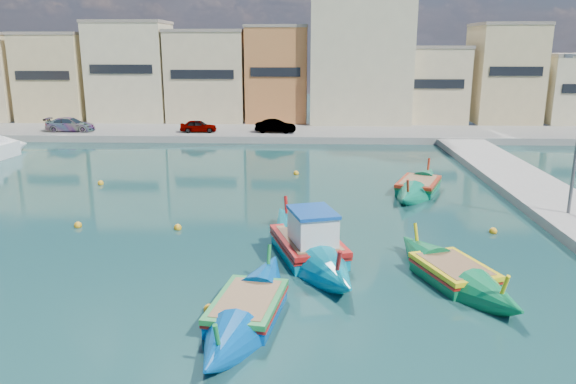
% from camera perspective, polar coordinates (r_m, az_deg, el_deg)
% --- Properties ---
extents(ground, '(160.00, 160.00, 0.00)m').
position_cam_1_polar(ground, '(22.56, -10.92, -7.20)').
color(ground, '#113535').
rests_on(ground, ground).
extents(north_quay, '(80.00, 8.00, 0.60)m').
position_cam_1_polar(north_quay, '(53.21, -3.19, 5.97)').
color(north_quay, gray).
rests_on(north_quay, ground).
extents(north_townhouses, '(83.20, 7.87, 10.19)m').
position_cam_1_polar(north_townhouses, '(59.84, 3.94, 11.44)').
color(north_townhouses, '#C9B58B').
rests_on(north_townhouses, ground).
extents(church_block, '(10.00, 10.00, 19.10)m').
position_cam_1_polar(church_block, '(60.56, 7.23, 14.63)').
color(church_block, beige).
rests_on(church_block, ground).
extents(parked_cars, '(23.12, 1.96, 1.28)m').
position_cam_1_polar(parked_cars, '(53.27, -13.23, 6.61)').
color(parked_cars, '#4C1919').
rests_on(parked_cars, north_quay).
extents(luzzu_turquoise_cabin, '(5.01, 10.23, 3.22)m').
position_cam_1_polar(luzzu_turquoise_cabin, '(22.84, 2.11, -5.61)').
color(luzzu_turquoise_cabin, '#0088A5').
rests_on(luzzu_turquoise_cabin, ground).
extents(luzzu_cyan_mid, '(4.99, 8.68, 2.52)m').
position_cam_1_polar(luzzu_cyan_mid, '(33.68, 13.09, 0.46)').
color(luzzu_cyan_mid, '#0B7554').
rests_on(luzzu_cyan_mid, ground).
extents(luzzu_blue_south, '(3.16, 8.46, 2.39)m').
position_cam_1_polar(luzzu_blue_south, '(18.03, -4.14, -11.89)').
color(luzzu_blue_south, '#004EA6').
rests_on(luzzu_blue_south, ground).
extents(luzzu_cyan_south, '(4.40, 7.78, 2.36)m').
position_cam_1_polar(luzzu_cyan_south, '(21.40, 16.46, -8.06)').
color(luzzu_cyan_south, '#0B7844').
rests_on(luzzu_cyan_south, ground).
extents(mooring_buoys, '(21.66, 20.35, 0.36)m').
position_cam_1_polar(mooring_buoys, '(28.21, -6.53, -2.38)').
color(mooring_buoys, '#FDAF1A').
rests_on(mooring_buoys, ground).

